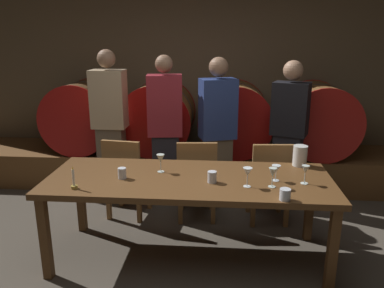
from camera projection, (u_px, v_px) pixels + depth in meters
The scene contains 25 objects.
ground_plane at pixel (179, 278), 3.09m from camera, with size 9.33×9.33×0.00m, color #4C443A.
back_wall at pixel (200, 71), 5.24m from camera, with size 7.17×0.24×2.85m, color brown.
barrel_shelf at pixel (197, 166), 5.05m from camera, with size 6.46×0.90×0.44m, color brown.
wine_barrel_far_left at pixel (85, 115), 4.98m from camera, with size 0.89×0.84×0.89m.
wine_barrel_center_left at pixel (159, 117), 4.91m from camera, with size 0.89×0.84×0.89m.
wine_barrel_center_right at pixel (235, 118), 4.83m from camera, with size 0.89×0.84×0.89m.
wine_barrel_far_right at pixel (318, 119), 4.75m from camera, with size 0.89×0.84×0.89m.
dining_table at pixel (189, 185), 3.21m from camera, with size 2.38×0.90×0.75m.
chair_left at pixel (126, 174), 4.00m from camera, with size 0.45×0.45×0.88m.
chair_center at pixel (197, 176), 3.94m from camera, with size 0.43×0.43×0.88m.
chair_right at pixel (270, 179), 3.88m from camera, with size 0.43×0.43×0.88m.
guest_far_left at pixel (110, 125), 4.36m from camera, with size 0.38×0.25×1.75m.
guest_center_left at pixel (165, 130), 4.27m from camera, with size 0.41×0.28×1.70m.
guest_center_right at pixel (217, 133), 4.18m from camera, with size 0.44×0.35×1.68m.
guest_far_right at pixel (289, 134), 4.22m from camera, with size 0.44×0.36×1.64m.
candle_center at pixel (74, 183), 2.94m from camera, with size 0.05×0.05×0.18m.
pitcher at pixel (300, 156), 3.45m from camera, with size 0.13×0.13×0.19m.
wine_glass_far_left at pixel (161, 159), 3.28m from camera, with size 0.07×0.07×0.16m.
wine_glass_left at pixel (248, 173), 2.96m from camera, with size 0.07×0.07×0.16m.
wine_glass_center at pixel (273, 173), 2.96m from camera, with size 0.06×0.06×0.16m.
wine_glass_right at pixel (276, 170), 3.09m from camera, with size 0.07×0.07×0.13m.
wine_glass_far_right at pixel (305, 170), 3.02m from camera, with size 0.06×0.06×0.15m.
cup_left at pixel (122, 173), 3.15m from camera, with size 0.07×0.07×0.09m, color silver.
cup_center at pixel (212, 177), 3.07m from camera, with size 0.07×0.07×0.09m, color silver.
cup_right at pixel (285, 194), 2.74m from camera, with size 0.08×0.08×0.09m, color silver.
Camera 1 is at (0.32, -2.65, 1.90)m, focal length 35.65 mm.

